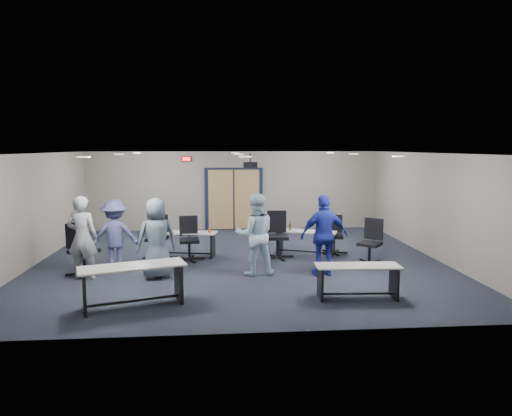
{
  "coord_description": "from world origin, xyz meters",
  "views": [
    {
      "loc": [
        -0.5,
        -11.21,
        2.86
      ],
      "look_at": [
        0.38,
        -0.3,
        1.38
      ],
      "focal_mm": 32.0,
      "sensor_mm": 36.0,
      "label": 1
    }
  ],
  "objects": [
    {
      "name": "chair_back_c",
      "position": [
        0.98,
        0.23,
        0.6
      ],
      "size": [
        0.78,
        0.78,
        1.21
      ],
      "primitive_type": null,
      "rotation": [
        0.0,
        0.0,
        -0.03
      ],
      "color": "black",
      "rests_on": "floor"
    },
    {
      "name": "floor",
      "position": [
        0.0,
        0.0,
        0.0
      ],
      "size": [
        10.0,
        10.0,
        0.0
      ],
      "primitive_type": "plane",
      "color": "black",
      "rests_on": "ground"
    },
    {
      "name": "chair_loose_right",
      "position": [
        3.14,
        -0.59,
        0.56
      ],
      "size": [
        0.99,
        0.99,
        1.11
      ],
      "primitive_type": null,
      "rotation": [
        0.0,
        0.0,
        -0.7
      ],
      "color": "black",
      "rests_on": "floor"
    },
    {
      "name": "chair_back_b",
      "position": [
        -1.27,
        0.18,
        0.55
      ],
      "size": [
        0.77,
        0.77,
        1.11
      ],
      "primitive_type": null,
      "rotation": [
        0.0,
        0.0,
        0.12
      ],
      "color": "black",
      "rests_on": "floor"
    },
    {
      "name": "table_back_right",
      "position": [
        1.78,
        0.55,
        0.44
      ],
      "size": [
        1.67,
        1.09,
        0.88
      ],
      "rotation": [
        0.0,
        0.0,
        -0.39
      ],
      "color": "#B0AFA7",
      "rests_on": "floor"
    },
    {
      "name": "chair_back_a",
      "position": [
        -2.12,
        0.47,
        0.55
      ],
      "size": [
        0.82,
        0.82,
        1.11
      ],
      "primitive_type": null,
      "rotation": [
        0.0,
        0.0,
        -0.19
      ],
      "color": "black",
      "rests_on": "floor"
    },
    {
      "name": "ceiling_can_lights",
      "position": [
        0.0,
        0.25,
        2.67
      ],
      "size": [
        6.24,
        5.74,
        0.02
      ],
      "primitive_type": null,
      "color": "silver",
      "rests_on": "ceiling"
    },
    {
      "name": "double_door",
      "position": [
        0.0,
        4.46,
        1.05
      ],
      "size": [
        2.0,
        0.07,
        2.2
      ],
      "color": "black",
      "rests_on": "back_wall"
    },
    {
      "name": "front_wall",
      "position": [
        0.0,
        -4.5,
        1.35
      ],
      "size": [
        10.0,
        0.04,
        2.7
      ],
      "primitive_type": "cube",
      "color": "gray",
      "rests_on": "floor"
    },
    {
      "name": "ceiling",
      "position": [
        0.0,
        0.0,
        2.7
      ],
      "size": [
        10.0,
        9.0,
        0.04
      ],
      "primitive_type": "cube",
      "color": "white",
      "rests_on": "back_wall"
    },
    {
      "name": "left_wall",
      "position": [
        -5.0,
        0.0,
        1.35
      ],
      "size": [
        0.04,
        9.0,
        2.7
      ],
      "primitive_type": "cube",
      "color": "gray",
      "rests_on": "floor"
    },
    {
      "name": "person_plaid",
      "position": [
        -1.87,
        -1.33,
        0.88
      ],
      "size": [
        1.0,
        0.82,
        1.77
      ],
      "primitive_type": "imported",
      "rotation": [
        0.0,
        0.0,
        3.49
      ],
      "color": "slate",
      "rests_on": "floor"
    },
    {
      "name": "table_back_left",
      "position": [
        -1.37,
        0.61,
        0.44
      ],
      "size": [
        1.66,
        0.81,
        0.75
      ],
      "rotation": [
        0.0,
        0.0,
        -0.18
      ],
      "color": "#B0AFA7",
      "rests_on": "floor"
    },
    {
      "name": "exit_sign",
      "position": [
        -1.6,
        4.44,
        2.45
      ],
      "size": [
        0.32,
        0.07,
        0.18
      ],
      "color": "black",
      "rests_on": "back_wall"
    },
    {
      "name": "table_front_right",
      "position": [
        2.09,
        -3.02,
        0.44
      ],
      "size": [
        1.61,
        0.6,
        0.64
      ],
      "rotation": [
        0.0,
        0.0,
        -0.05
      ],
      "color": "#B0AFA7",
      "rests_on": "floor"
    },
    {
      "name": "table_front_left",
      "position": [
        -2.06,
        -3.13,
        0.51
      ],
      "size": [
        1.96,
        1.16,
        0.75
      ],
      "rotation": [
        0.0,
        0.0,
        0.31
      ],
      "color": "#B0AFA7",
      "rests_on": "floor"
    },
    {
      "name": "chair_loose_left",
      "position": [
        -3.54,
        -0.95,
        0.59
      ],
      "size": [
        1.02,
        1.02,
        1.18
      ],
      "primitive_type": null,
      "rotation": [
        0.0,
        0.0,
        0.98
      ],
      "color": "black",
      "rests_on": "floor"
    },
    {
      "name": "person_navy",
      "position": [
        1.81,
        -1.44,
        0.91
      ],
      "size": [
        1.1,
        0.55,
        1.82
      ],
      "primitive_type": "imported",
      "rotation": [
        0.0,
        0.0,
        3.24
      ],
      "color": "#1B2697",
      "rests_on": "floor"
    },
    {
      "name": "right_wall",
      "position": [
        5.0,
        0.0,
        1.35
      ],
      "size": [
        0.04,
        9.0,
        2.7
      ],
      "primitive_type": "cube",
      "color": "gray",
      "rests_on": "floor"
    },
    {
      "name": "person_gray",
      "position": [
        -3.46,
        -1.27,
        0.92
      ],
      "size": [
        0.73,
        0.54,
        1.83
      ],
      "primitive_type": "imported",
      "rotation": [
        0.0,
        0.0,
        2.98
      ],
      "color": "gray",
      "rests_on": "floor"
    },
    {
      "name": "chair_back_d",
      "position": [
        2.57,
        0.6,
        0.52
      ],
      "size": [
        0.76,
        0.76,
        1.03
      ],
      "primitive_type": null,
      "rotation": [
        0.0,
        0.0,
        -0.2
      ],
      "color": "black",
      "rests_on": "floor"
    },
    {
      "name": "ceiling_projector",
      "position": [
        0.3,
        0.5,
        2.4
      ],
      "size": [
        0.35,
        0.32,
        0.37
      ],
      "color": "black",
      "rests_on": "ceiling"
    },
    {
      "name": "back_wall",
      "position": [
        0.0,
        4.5,
        1.35
      ],
      "size": [
        10.0,
        0.04,
        2.7
      ],
      "primitive_type": "cube",
      "color": "gray",
      "rests_on": "floor"
    },
    {
      "name": "person_back",
      "position": [
        -2.92,
        -0.61,
        0.83
      ],
      "size": [
        1.12,
        0.72,
        1.65
      ],
      "primitive_type": "imported",
      "rotation": [
        0.0,
        0.0,
        3.24
      ],
      "color": "#45497D",
      "rests_on": "floor"
    },
    {
      "name": "person_lightblue",
      "position": [
        0.29,
        -1.24,
        0.92
      ],
      "size": [
        0.94,
        0.77,
        1.83
      ],
      "primitive_type": "imported",
      "rotation": [
        0.0,
        0.0,
        3.23
      ],
      "color": "#BBDDF8",
      "rests_on": "floor"
    }
  ]
}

